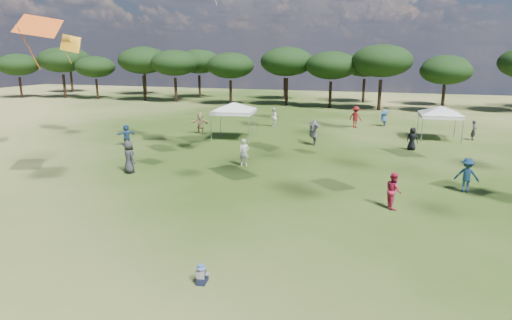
% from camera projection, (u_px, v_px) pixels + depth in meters
% --- Properties ---
extents(ground, '(140.00, 140.00, 0.00)m').
position_uv_depth(ground, '(168.00, 316.00, 10.64)').
color(ground, '#304815').
rests_on(ground, ground).
extents(tree_line, '(108.78, 17.63, 7.77)m').
position_uv_depth(tree_line, '(375.00, 63.00, 52.43)').
color(tree_line, black).
rests_on(tree_line, ground).
extents(tent_left, '(6.12, 6.12, 3.13)m').
position_uv_depth(tent_left, '(234.00, 104.00, 32.53)').
color(tent_left, gray).
rests_on(tent_left, ground).
extents(tent_right, '(5.96, 5.96, 2.88)m').
position_uv_depth(tent_right, '(441.00, 108.00, 32.38)').
color(tent_right, gray).
rests_on(tent_right, ground).
extents(toddler, '(0.41, 0.45, 0.59)m').
position_uv_depth(toddler, '(201.00, 275.00, 12.07)').
color(toddler, black).
rests_on(toddler, ground).
extents(festival_crowd, '(29.64, 23.73, 1.91)m').
position_uv_depth(festival_crowd, '(329.00, 133.00, 30.82)').
color(festival_crowd, navy).
rests_on(festival_crowd, ground).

